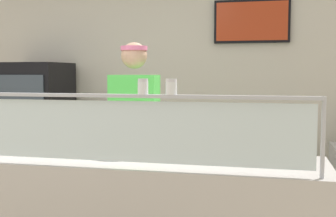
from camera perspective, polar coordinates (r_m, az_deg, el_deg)
The scene contains 8 objects.
shop_rear_unit at distance 4.80m, azimuth 4.61°, elevation 2.81°, with size 6.61×0.13×2.70m.
sneeze_guard at distance 2.54m, azimuth -3.38°, elevation -1.77°, with size 2.03×0.06×0.44m.
pizza_tray at distance 3.02m, azimuth -6.61°, elevation -5.82°, with size 0.42×0.42×0.04m.
pizza_server at distance 3.00m, azimuth -6.87°, elevation -5.47°, with size 0.07×0.28×0.01m, color #ADAFB7.
parmesan_shaker at distance 2.53m, azimuth -3.31°, elevation 2.77°, with size 0.06×0.06×0.09m.
pepper_flake_shaker at distance 2.48m, azimuth 0.43°, elevation 2.74°, with size 0.07×0.07×0.09m.
worker_figure at distance 3.53m, azimuth -4.37°, elevation -3.62°, with size 0.41×0.50×1.76m.
drink_fridge at distance 5.05m, azimuth -17.25°, elevation -3.50°, with size 0.74×0.66×1.63m.
Camera 1 is at (1.82, -2.36, 1.52)m, focal length 46.41 mm.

